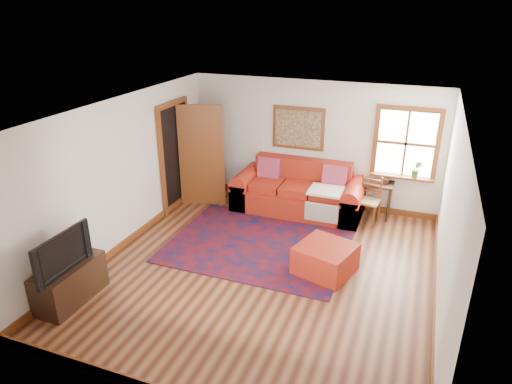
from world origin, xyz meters
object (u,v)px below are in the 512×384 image
at_px(red_ottoman, 325,259).
at_px(media_cabinet, 70,283).
at_px(side_table, 377,189).
at_px(ladder_back_chair, 369,198).
at_px(red_leather_sofa, 299,195).

xyz_separation_m(red_ottoman, media_cabinet, (-3.14, -1.96, 0.06)).
relative_size(red_ottoman, side_table, 1.14).
height_order(ladder_back_chair, media_cabinet, ladder_back_chair).
distance_m(red_leather_sofa, side_table, 1.51).
xyz_separation_m(side_table, ladder_back_chair, (-0.11, -0.29, -0.09)).
bearing_deg(red_ottoman, red_leather_sofa, 132.50).
distance_m(red_leather_sofa, red_ottoman, 2.27).
bearing_deg(red_leather_sofa, ladder_back_chair, -1.26).
height_order(red_leather_sofa, red_ottoman, red_leather_sofa).
bearing_deg(ladder_back_chair, side_table, 69.67).
height_order(red_ottoman, media_cabinet, media_cabinet).
xyz_separation_m(red_ottoman, side_table, (0.47, 2.30, 0.34)).
height_order(side_table, media_cabinet, side_table).
bearing_deg(red_ottoman, media_cabinet, -131.87).
bearing_deg(side_table, media_cabinet, -130.27).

